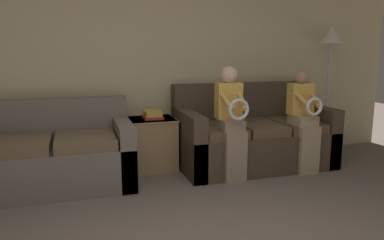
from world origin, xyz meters
TOP-DOWN VIEW (x-y plane):
  - wall_back at (0.00, 2.93)m, footprint 7.10×0.06m
  - couch_main at (1.28, 2.43)m, footprint 1.83×0.94m
  - couch_side at (-1.00, 2.37)m, footprint 1.57×0.89m
  - child_left_seated at (0.83, 2.04)m, footprint 0.28×0.38m
  - child_right_seated at (1.73, 2.03)m, footprint 0.29×0.37m
  - side_shelf at (0.08, 2.63)m, footprint 0.54×0.50m
  - book_stack at (0.08, 2.64)m, footprint 0.22×0.29m
  - floor_lamp at (2.48, 2.63)m, footprint 0.31×0.31m

SIDE VIEW (x-z plane):
  - side_shelf at x=0.08m, z-range 0.01..0.62m
  - couch_side at x=-1.00m, z-range -0.12..0.77m
  - couch_main at x=1.28m, z-range -0.15..0.84m
  - child_right_seated at x=1.73m, z-range 0.06..1.24m
  - book_stack at x=0.08m, z-range 0.61..0.70m
  - child_left_seated at x=0.83m, z-range 0.07..1.31m
  - wall_back at x=0.00m, z-range 0.00..2.55m
  - floor_lamp at x=2.48m, z-range 0.59..2.31m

